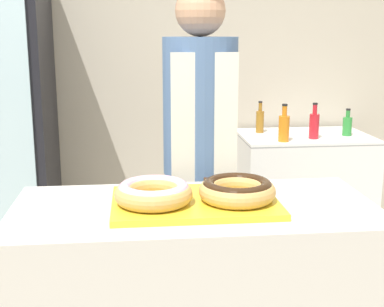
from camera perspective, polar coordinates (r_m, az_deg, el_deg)
wall_back at (r=4.06m, az=-3.14°, el=10.02°), size 8.00×0.06×2.70m
serving_tray at (r=2.03m, az=0.31°, el=-5.25°), size 0.62×0.43×0.02m
donut_light_glaze at (r=1.98m, az=-4.12°, el=-4.11°), size 0.29×0.29×0.08m
donut_chocolate_glaze at (r=2.01m, az=4.84°, el=-3.83°), size 0.29×0.29×0.08m
brownie_back_left at (r=2.16m, az=-2.70°, el=-3.35°), size 0.08×0.08×0.03m
brownie_back_right at (r=2.18m, az=2.36°, el=-3.20°), size 0.08×0.08×0.03m
baker_person at (r=2.61m, az=0.86°, el=0.01°), size 0.36×0.36×1.80m
beverage_fridge at (r=3.81m, az=-19.75°, el=3.42°), size 0.66×0.67×1.95m
chest_freezer at (r=4.02m, az=11.66°, el=-3.77°), size 0.92×0.63×0.83m
bottle_green at (r=3.96m, az=16.23°, el=2.92°), size 0.07×0.07×0.19m
bottle_red at (r=3.78m, az=12.90°, el=3.01°), size 0.07×0.07×0.25m
bottle_amber at (r=3.95m, az=7.26°, el=3.51°), size 0.06×0.06×0.23m
bottle_orange at (r=3.64m, az=9.78°, el=2.80°), size 0.07×0.07×0.25m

